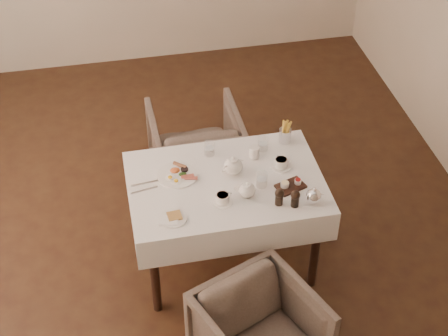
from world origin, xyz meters
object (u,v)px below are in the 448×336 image
armchair_near (260,336)px  teapot_centre (233,165)px  breakfast_plate (178,174)px  table (226,195)px  armchair_far (196,147)px

armchair_near → teapot_centre: size_ratio=3.92×
breakfast_plate → teapot_centre: teapot_centre is taller
armchair_near → breakfast_plate: bearing=84.8°
table → teapot_centre: teapot_centre is taller
teapot_centre → breakfast_plate: bearing=147.4°
armchair_near → breakfast_plate: 1.18m
table → armchair_near: 0.97m
table → breakfast_plate: 0.35m
table → teapot_centre: bearing=48.9°
breakfast_plate → table: bearing=-46.0°
armchair_near → breakfast_plate: (-0.32, 1.04, 0.46)m
table → armchair_far: size_ratio=1.79×
table → breakfast_plate: size_ratio=4.77×
armchair_far → breakfast_plate: breakfast_plate is taller
armchair_near → armchair_far: size_ratio=0.94×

